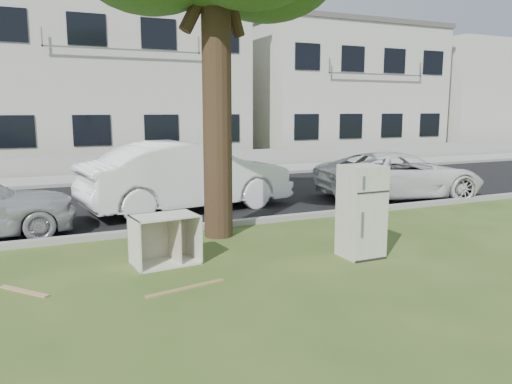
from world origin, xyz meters
name	(u,v)px	position (x,y,z in m)	size (l,w,h in m)	color
ground	(279,258)	(0.00, 0.00, 0.00)	(120.00, 120.00, 0.00)	#344F1C
road	(180,199)	(0.00, 6.00, 0.01)	(120.00, 7.00, 0.01)	black
kerb_near	(226,227)	(0.00, 2.45, 0.00)	(120.00, 0.18, 0.12)	gray
kerb_far	(151,182)	(0.00, 9.55, 0.00)	(120.00, 0.18, 0.12)	gray
sidewalk	(142,177)	(0.00, 11.00, 0.01)	(120.00, 2.80, 0.01)	gray
low_wall	(133,163)	(0.00, 12.60, 0.35)	(120.00, 0.15, 0.70)	gray
townhouse_center	(111,81)	(0.00, 17.50, 3.72)	(11.22, 8.16, 7.44)	beige
townhouse_right	(329,91)	(12.00, 17.50, 3.42)	(10.20, 8.16, 6.84)	beige
filler_right	(498,98)	(26.00, 18.00, 3.20)	(16.00, 9.00, 6.40)	beige
fridge	(361,211)	(1.28, -0.44, 0.76)	(0.62, 0.58, 1.52)	beige
cabinet	(165,240)	(-1.77, 0.49, 0.39)	(1.01, 0.62, 0.78)	beige
plank_a	(186,288)	(-1.80, -0.75, 0.01)	(1.16, 0.10, 0.02)	olive
plank_b	(24,291)	(-3.80, 0.04, 0.01)	(0.86, 0.09, 0.02)	#AB7E59
plank_c	(174,259)	(-1.60, 0.62, 0.01)	(0.79, 0.09, 0.02)	tan
car_center	(188,176)	(-0.20, 4.47, 0.83)	(1.76, 5.03, 1.66)	white
car_right	(400,175)	(5.56, 3.70, 0.63)	(2.10, 4.55, 1.26)	white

